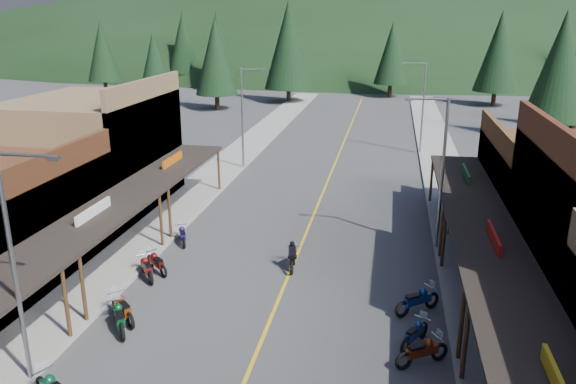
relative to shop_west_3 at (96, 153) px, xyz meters
The scene contains 30 objects.
ground 18.17m from the shop_west_3, 39.34° to the right, with size 220.00×220.00×0.00m, color #38383A.
centerline 16.67m from the shop_west_3, 32.26° to the left, with size 0.15×90.00×0.01m, color gold.
sidewalk_west 10.65m from the shop_west_3, 59.70° to the left, with size 3.40×94.00×0.15m, color gray.
sidewalk_east 24.35m from the shop_west_3, 21.15° to the left, with size 3.40×94.00×0.15m, color gray.
shop_west_3 is the anchor object (origin of this frame).
shop_east_3 27.56m from the shop_west_3, ahead, with size 10.90×10.20×6.20m.
streetlight_0 18.62m from the shop_west_3, 68.45° to the right, with size 2.16×0.18×8.00m.
streetlight_1 12.73m from the shop_west_3, 57.44° to the left, with size 2.16×0.18×8.00m.
streetlight_2 21.02m from the shop_west_3, ahead, with size 2.16×0.18×8.00m.
streetlight_3 27.94m from the shop_west_3, 42.04° to the left, with size 2.16×0.18×8.00m.
ridge_hill 124.52m from the shop_west_3, 83.64° to the left, with size 310.00×140.00×60.00m, color black.
pine_0 57.15m from the shop_west_3, 117.34° to the left, with size 5.04×5.04×11.00m.
pine_1 59.70m from the shop_west_3, 99.87° to the left, with size 5.88×5.88×12.50m.
pine_2 47.07m from the shop_west_3, 85.37° to the left, with size 6.72×6.72×14.00m.
pine_3 57.59m from the shop_west_3, 71.99° to the left, with size 5.04×5.04×11.00m.
pine_4 58.27m from the shop_west_3, 56.87° to the left, with size 5.88×5.88×12.50m.
pine_7 67.32m from the shop_west_3, 105.72° to the left, with size 5.88×5.88×12.50m.
pine_8 29.95m from the shop_west_3, 105.97° to the left, with size 4.48×4.48×10.00m.
pine_10 39.07m from the shop_west_3, 96.22° to the left, with size 5.38×5.38×11.60m.
pine_11 43.22m from the shop_west_3, 38.32° to the left, with size 5.82×5.82×12.40m.
bike_west_6 16.29m from the shop_west_3, 59.34° to the right, with size 0.73×2.20×1.26m, color #0C401D, non-canonical shape.
bike_west_7 15.58m from the shop_west_3, 58.68° to the right, with size 0.73×2.19×1.25m, color #9F3E0B, non-canonical shape.
bike_west_8 12.20m from the shop_west_3, 51.88° to the right, with size 0.69×2.08×1.19m, color maroon, non-canonical shape.
bike_west_9 11.80m from the shop_west_3, 48.95° to the right, with size 0.66×1.99×1.14m, color #660F0D, non-canonical shape.
bike_west_10 9.43m from the shop_west_3, 33.77° to the right, with size 0.63×1.90×1.09m, color navy, non-canonical shape.
bike_east_6 24.32m from the shop_west_3, 35.36° to the right, with size 0.70×2.10×1.20m, color maroon, non-canonical shape.
bike_east_7 23.47m from the shop_west_3, 33.26° to the right, with size 0.66×1.97×1.12m, color navy, non-canonical shape.
bike_east_8 22.36m from the shop_west_3, 27.57° to the right, with size 0.74×2.22×1.27m, color navy, non-canonical shape.
rider_on_bike 15.77m from the shop_west_3, 26.70° to the right, with size 0.86×2.04×1.51m.
pedestrian_east_b 21.89m from the shop_west_3, ahead, with size 0.82×0.47×1.69m, color brown.
Camera 1 is at (4.37, -20.32, 11.82)m, focal length 35.00 mm.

